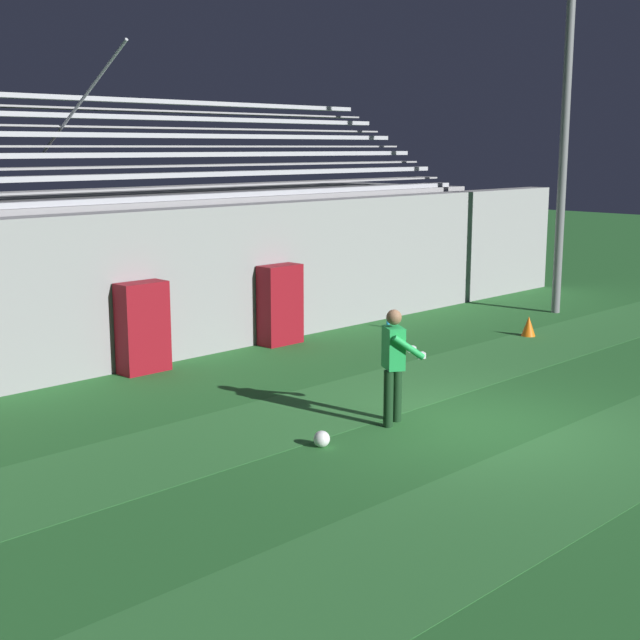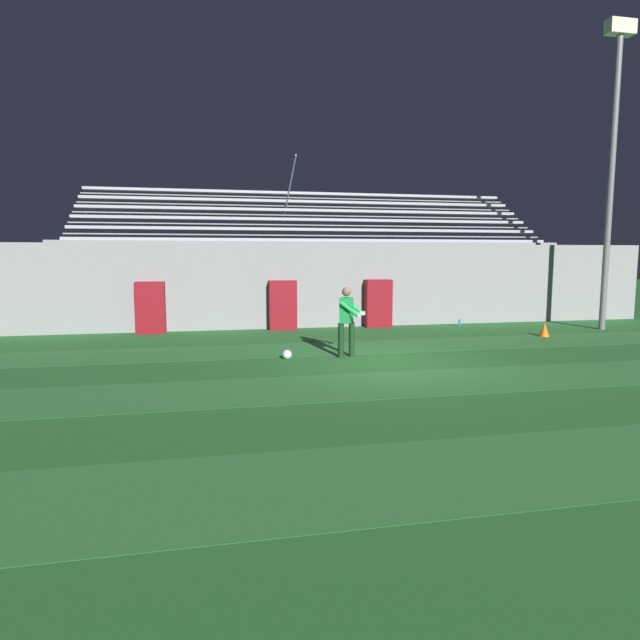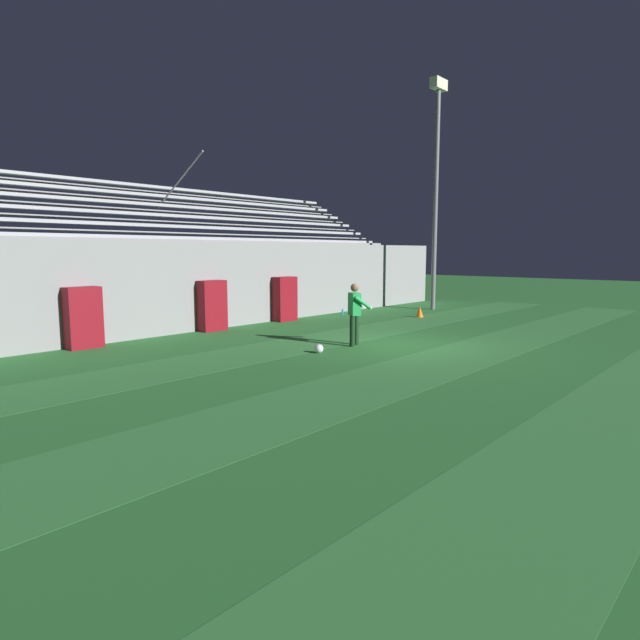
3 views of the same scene
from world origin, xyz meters
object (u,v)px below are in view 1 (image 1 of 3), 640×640
at_px(padding_pillar_gate_left, 143,327).
at_px(soccer_ball, 322,439).
at_px(floodlight_pole, 568,56).
at_px(goalkeeper, 394,359).
at_px(traffic_cone, 529,326).
at_px(padding_pillar_gate_right, 280,305).
at_px(water_bottle, 388,322).

bearing_deg(padding_pillar_gate_left, soccer_ball, -96.74).
bearing_deg(floodlight_pole, soccer_ball, -164.72).
distance_m(goalkeeper, soccer_ball, 1.67).
height_order(padding_pillar_gate_left, goalkeeper, goalkeeper).
distance_m(padding_pillar_gate_left, traffic_cone, 8.11).
relative_size(padding_pillar_gate_right, soccer_ball, 7.29).
bearing_deg(floodlight_pole, padding_pillar_gate_right, 163.49).
relative_size(padding_pillar_gate_left, water_bottle, 6.68).
height_order(padding_pillar_gate_left, traffic_cone, padding_pillar_gate_left).
relative_size(soccer_ball, traffic_cone, 0.52).
xyz_separation_m(padding_pillar_gate_right, soccer_ball, (-3.85, -5.06, -0.69)).
bearing_deg(goalkeeper, soccer_ball, 179.47).
relative_size(traffic_cone, water_bottle, 1.75).
relative_size(floodlight_pole, water_bottle, 40.11).
xyz_separation_m(soccer_ball, traffic_cone, (8.06, 1.94, 0.10)).
xyz_separation_m(padding_pillar_gate_left, goalkeeper, (0.84, -5.07, 0.15)).
bearing_deg(traffic_cone, padding_pillar_gate_right, 143.48).
bearing_deg(floodlight_pole, water_bottle, 158.90).
xyz_separation_m(padding_pillar_gate_right, goalkeeper, (-2.41, -5.07, 0.15)).
relative_size(padding_pillar_gate_left, traffic_cone, 3.82).
bearing_deg(padding_pillar_gate_left, padding_pillar_gate_right, 0.00).
distance_m(floodlight_pole, goalkeeper, 11.08).
height_order(padding_pillar_gate_right, floodlight_pole, floodlight_pole).
height_order(padding_pillar_gate_right, goalkeeper, goalkeeper).
xyz_separation_m(floodlight_pole, traffic_cone, (-2.82, -1.03, -5.73)).
relative_size(goalkeeper, traffic_cone, 3.98).
relative_size(padding_pillar_gate_right, traffic_cone, 3.82).
bearing_deg(water_bottle, floodlight_pole, -21.10).
bearing_deg(traffic_cone, soccer_ball, -166.47).
distance_m(padding_pillar_gate_left, water_bottle, 6.10).
distance_m(floodlight_pole, traffic_cone, 6.47).
xyz_separation_m(padding_pillar_gate_left, traffic_cone, (7.46, -3.12, -0.59)).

